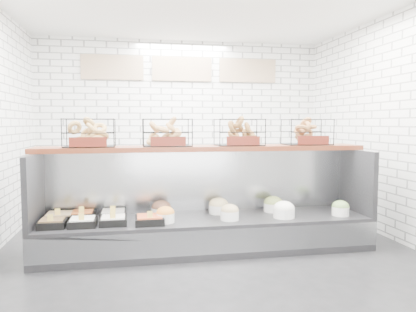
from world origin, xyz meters
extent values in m
plane|color=black|center=(0.00, 0.00, 0.00)|extent=(5.50, 5.50, 0.00)
cube|color=white|center=(0.00, 2.75, 1.50)|extent=(5.00, 0.02, 3.00)
cube|color=white|center=(2.50, 0.00, 1.50)|extent=(0.02, 5.50, 3.00)
cube|color=tan|center=(-1.20, 2.72, 2.50)|extent=(1.05, 0.03, 0.42)
cube|color=tan|center=(0.00, 2.72, 2.50)|extent=(1.05, 0.03, 0.42)
cube|color=tan|center=(1.20, 2.72, 2.50)|extent=(1.05, 0.03, 0.42)
cube|color=black|center=(0.00, 0.30, 0.20)|extent=(4.00, 0.90, 0.40)
cube|color=#93969B|center=(0.00, -0.14, 0.22)|extent=(4.00, 0.03, 0.28)
cube|color=#93969B|center=(0.00, 0.71, 0.80)|extent=(4.00, 0.08, 0.80)
cube|color=black|center=(-1.97, 0.30, 0.80)|extent=(0.06, 0.90, 0.80)
cube|color=black|center=(1.97, 0.30, 0.80)|extent=(0.06, 0.90, 0.80)
cube|color=black|center=(-1.76, 0.13, 0.44)|extent=(0.29, 0.29, 0.08)
cube|color=brown|center=(-1.76, 0.13, 0.48)|extent=(0.24, 0.24, 0.04)
cube|color=#FFD658|center=(-1.76, 0.03, 0.53)|extent=(0.06, 0.01, 0.08)
cube|color=black|center=(-1.74, 0.44, 0.44)|extent=(0.33, 0.33, 0.08)
cube|color=tan|center=(-1.74, 0.44, 0.48)|extent=(0.28, 0.28, 0.04)
cube|color=#FFD658|center=(-1.74, 0.32, 0.53)|extent=(0.06, 0.01, 0.08)
cube|color=black|center=(-1.44, 0.12, 0.44)|extent=(0.30, 0.30, 0.08)
cube|color=white|center=(-1.44, 0.12, 0.48)|extent=(0.25, 0.25, 0.04)
cube|color=#FFD658|center=(-1.44, 0.02, 0.53)|extent=(0.06, 0.01, 0.08)
cube|color=black|center=(-1.48, 0.49, 0.44)|extent=(0.28, 0.28, 0.08)
cube|color=orange|center=(-1.48, 0.49, 0.48)|extent=(0.23, 0.23, 0.04)
cube|color=#FFD658|center=(-1.48, 0.39, 0.53)|extent=(0.06, 0.01, 0.08)
cube|color=black|center=(-1.11, 0.14, 0.44)|extent=(0.30, 0.30, 0.08)
cube|color=white|center=(-1.11, 0.14, 0.48)|extent=(0.26, 0.26, 0.04)
cube|color=#FFD658|center=(-1.11, 0.04, 0.53)|extent=(0.06, 0.01, 0.08)
cube|color=black|center=(-1.12, 0.48, 0.44)|extent=(0.31, 0.31, 0.08)
cube|color=silver|center=(-1.12, 0.48, 0.48)|extent=(0.26, 0.26, 0.04)
cube|color=#FFD658|center=(-1.12, 0.37, 0.53)|extent=(0.06, 0.01, 0.08)
cube|color=black|center=(-0.70, 0.10, 0.44)|extent=(0.32, 0.32, 0.08)
cube|color=#DE5B2F|center=(-0.70, 0.10, 0.48)|extent=(0.27, 0.27, 0.04)
cube|color=#FFD658|center=(-0.70, -0.01, 0.53)|extent=(0.06, 0.01, 0.08)
cylinder|color=white|center=(-0.52, 0.13, 0.46)|extent=(0.21, 0.21, 0.11)
ellipsoid|color=orange|center=(-0.52, 0.13, 0.52)|extent=(0.21, 0.21, 0.15)
cylinder|color=white|center=(-0.54, 0.44, 0.46)|extent=(0.24, 0.24, 0.11)
ellipsoid|color=brown|center=(-0.54, 0.44, 0.52)|extent=(0.24, 0.24, 0.17)
cylinder|color=white|center=(0.24, 0.11, 0.46)|extent=(0.22, 0.22, 0.11)
ellipsoid|color=tan|center=(0.24, 0.11, 0.52)|extent=(0.21, 0.21, 0.15)
cylinder|color=white|center=(0.19, 0.49, 0.46)|extent=(0.25, 0.25, 0.11)
ellipsoid|color=#CFB97F|center=(0.19, 0.49, 0.52)|extent=(0.25, 0.25, 0.17)
cylinder|color=white|center=(0.92, 0.11, 0.46)|extent=(0.26, 0.26, 0.11)
ellipsoid|color=white|center=(0.92, 0.11, 0.52)|extent=(0.25, 0.25, 0.18)
cylinder|color=white|center=(0.91, 0.46, 0.46)|extent=(0.25, 0.25, 0.11)
ellipsoid|color=#85964C|center=(0.91, 0.46, 0.52)|extent=(0.24, 0.24, 0.17)
cylinder|color=white|center=(1.65, 0.09, 0.46)|extent=(0.21, 0.21, 0.11)
ellipsoid|color=#729A4E|center=(1.65, 0.09, 0.52)|extent=(0.21, 0.21, 0.15)
cube|color=#511F11|center=(0.00, 0.52, 1.23)|extent=(4.10, 0.50, 0.06)
cube|color=black|center=(-1.38, 0.52, 1.43)|extent=(0.60, 0.38, 0.34)
cube|color=#53180F|center=(-1.38, 0.32, 1.33)|extent=(0.42, 0.02, 0.11)
cube|color=black|center=(-0.46, 0.52, 1.43)|extent=(0.60, 0.38, 0.34)
cube|color=#53180F|center=(-0.46, 0.32, 1.33)|extent=(0.42, 0.02, 0.11)
cube|color=black|center=(0.46, 0.52, 1.43)|extent=(0.60, 0.38, 0.34)
cube|color=#53180F|center=(0.46, 0.32, 1.33)|extent=(0.42, 0.02, 0.11)
cube|color=black|center=(1.38, 0.52, 1.43)|extent=(0.60, 0.38, 0.34)
cube|color=#53180F|center=(1.38, 0.32, 1.33)|extent=(0.42, 0.02, 0.11)
cube|color=#93969B|center=(0.00, 2.43, 0.45)|extent=(4.00, 0.60, 0.90)
cube|color=black|center=(-1.45, 2.42, 1.02)|extent=(0.40, 0.30, 0.24)
cube|color=silver|center=(-0.57, 2.43, 0.99)|extent=(0.35, 0.28, 0.18)
cylinder|color=#D55835|center=(0.25, 2.36, 1.01)|extent=(0.09, 0.09, 0.22)
cube|color=black|center=(1.16, 2.44, 1.05)|extent=(0.30, 0.30, 0.30)
camera|label=1|loc=(-0.87, -4.49, 1.54)|focal=35.00mm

